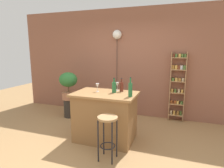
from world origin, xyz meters
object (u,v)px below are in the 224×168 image
object	(u,v)px
wine_glass_center	(97,86)
wine_glass_left	(117,85)
bar_stool	(108,128)
spice_shelf	(178,85)
bottle_soda_blue	(130,89)
pendant_globe_light	(117,36)
bottle_olive_oil	(114,87)
potted_plant	(68,83)
plant_stool	(69,108)
bottle_spirits_clear	(122,87)

from	to	relation	value
wine_glass_center	wine_glass_left	bearing A→B (deg)	35.28
bar_stool	spice_shelf	world-z (taller)	spice_shelf
bottle_soda_blue	pendant_globe_light	bearing A→B (deg)	115.44
wine_glass_left	bottle_soda_blue	bearing A→B (deg)	-47.61
pendant_globe_light	bottle_soda_blue	bearing A→B (deg)	-64.56
bottle_soda_blue	bar_stool	bearing A→B (deg)	-113.71
spice_shelf	pendant_globe_light	size ratio (longest dim) A/B	0.76
bottle_olive_oil	bar_stool	bearing A→B (deg)	-78.94
potted_plant	plant_stool	bearing A→B (deg)	0.00
bar_stool	wine_glass_center	xyz separation A→B (m)	(-0.48, 0.69, 0.53)
bar_stool	bottle_olive_oil	size ratio (longest dim) A/B	2.52
bottle_olive_oil	wine_glass_left	distance (m)	0.20
spice_shelf	wine_glass_center	xyz separation A→B (m)	(-1.47, -1.46, 0.15)
plant_stool	bottle_spirits_clear	size ratio (longest dim) A/B	1.82
plant_stool	potted_plant	size ratio (longest dim) A/B	0.68
bar_stool	wine_glass_left	world-z (taller)	wine_glass_left
plant_stool	wine_glass_center	distance (m)	1.64
bottle_soda_blue	potted_plant	bearing A→B (deg)	152.39
bottle_soda_blue	wine_glass_center	xyz separation A→B (m)	(-0.70, 0.17, -0.01)
bar_stool	plant_stool	world-z (taller)	bar_stool
pendant_globe_light	bottle_olive_oil	bearing A→B (deg)	-73.92
wine_glass_left	wine_glass_center	size ratio (longest dim) A/B	1.00
spice_shelf	plant_stool	xyz separation A→B (m)	(-2.64, -0.65, -0.67)
spice_shelf	wine_glass_left	bearing A→B (deg)	-132.93
potted_plant	bottle_spirits_clear	bearing A→B (deg)	-21.69
bottle_olive_oil	wine_glass_center	distance (m)	0.33
bottle_olive_oil	bottle_soda_blue	distance (m)	0.43
potted_plant	wine_glass_left	xyz separation A→B (m)	(1.50, -0.57, 0.16)
bar_stool	bottle_olive_oil	xyz separation A→B (m)	(-0.14, 0.73, 0.52)
plant_stool	pendant_globe_light	xyz separation A→B (m)	(1.09, 0.68, 1.87)
potted_plant	pendant_globe_light	bearing A→B (deg)	31.82
bar_stool	pendant_globe_light	xyz separation A→B (m)	(-0.56, 2.18, 1.58)
wine_glass_left	bar_stool	bearing A→B (deg)	-81.14
potted_plant	bottle_spirits_clear	distance (m)	1.74
spice_shelf	bottle_spirits_clear	bearing A→B (deg)	-128.47
spice_shelf	potted_plant	bearing A→B (deg)	-166.15
bottle_soda_blue	pendant_globe_light	size ratio (longest dim) A/B	0.15
bar_stool	bottle_spirits_clear	xyz separation A→B (m)	(-0.03, 0.86, 0.51)
bottle_soda_blue	pendant_globe_light	distance (m)	2.11
wine_glass_center	pendant_globe_light	size ratio (longest dim) A/B	0.07
bottle_spirits_clear	wine_glass_left	xyz separation A→B (m)	(-0.11, 0.07, 0.02)
plant_stool	bottle_soda_blue	size ratio (longest dim) A/B	1.38
bottle_soda_blue	plant_stool	bearing A→B (deg)	152.39
plant_stool	potted_plant	bearing A→B (deg)	0.00
bottle_olive_oil	wine_glass_center	size ratio (longest dim) A/B	1.75
bottle_soda_blue	pendant_globe_light	xyz separation A→B (m)	(-0.79, 1.66, 1.03)
potted_plant	wine_glass_center	xyz separation A→B (m)	(1.17, -0.81, 0.16)
bar_stool	bottle_spirits_clear	bearing A→B (deg)	92.23
plant_stool	bottle_soda_blue	world-z (taller)	bottle_soda_blue
spice_shelf	pendant_globe_light	xyz separation A→B (m)	(-1.56, 0.02, 1.20)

